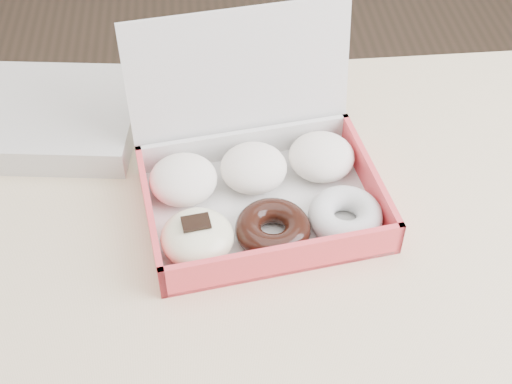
{
  "coord_description": "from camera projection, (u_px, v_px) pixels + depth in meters",
  "views": [
    {
      "loc": [
        -0.14,
        -0.63,
        1.48
      ],
      "look_at": [
        -0.08,
        0.03,
        0.81
      ],
      "focal_mm": 50.0,
      "sensor_mm": 36.0,
      "label": 1
    }
  ],
  "objects": [
    {
      "name": "table",
      "position": [
        314.0,
        270.0,
        1.02
      ],
      "size": [
        1.2,
        0.8,
        0.75
      ],
      "color": "#CCB786",
      "rests_on": "ground"
    },
    {
      "name": "donut_box",
      "position": [
        257.0,
        184.0,
        0.98
      ],
      "size": [
        0.35,
        0.32,
        0.23
      ],
      "rotation": [
        0.0,
        0.0,
        0.14
      ],
      "color": "silver",
      "rests_on": "table"
    },
    {
      "name": "newspapers",
      "position": [
        46.0,
        116.0,
        1.11
      ],
      "size": [
        0.31,
        0.26,
        0.04
      ],
      "primitive_type": "cube",
      "rotation": [
        0.0,
        0.0,
        -0.13
      ],
      "color": "silver",
      "rests_on": "table"
    }
  ]
}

